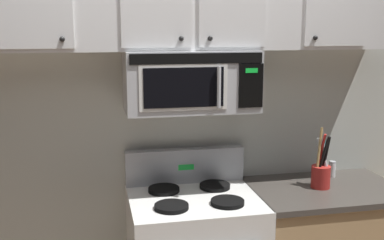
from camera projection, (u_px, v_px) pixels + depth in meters
name	position (u px, v px, depth m)	size (l,w,h in m)	color
back_wall	(182.00, 111.00, 3.02)	(5.20, 0.10, 2.70)	silver
over_range_microwave	(190.00, 80.00, 2.73)	(0.76, 0.43, 0.35)	#B7BABF
upper_cabinets	(189.00, 1.00, 2.68)	(2.50, 0.36, 0.55)	silver
utensil_crock_red	(321.00, 172.00, 2.91)	(0.12, 0.12, 0.38)	red
salt_shaker	(332.00, 169.00, 3.12)	(0.05, 0.05, 0.11)	white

